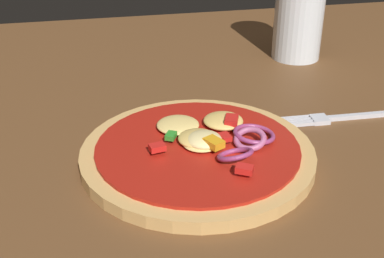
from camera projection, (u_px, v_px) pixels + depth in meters
The scene contains 4 objects.
dining_table at pixel (158, 181), 0.49m from camera, with size 1.48×1.01×0.04m.
pizza at pixel (198, 149), 0.49m from camera, with size 0.22×0.22×0.03m.
fork at pixel (355, 116), 0.56m from camera, with size 0.18×0.02×0.01m.
beer_glass at pixel (299, 11), 0.70m from camera, with size 0.07×0.07×0.14m.
Camera 1 is at (-0.05, -0.40, 0.29)m, focal length 47.84 mm.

